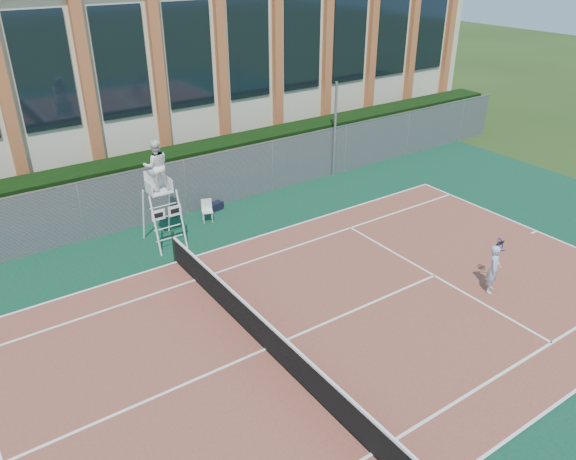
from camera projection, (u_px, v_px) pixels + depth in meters
ground at (266, 350)px, 14.69m from camera, size 120.00×120.00×0.00m
apron at (246, 330)px, 15.42m from camera, size 36.00×20.00×0.01m
tennis_court at (266, 349)px, 14.68m from camera, size 23.77×10.97×0.02m
tennis_net at (265, 333)px, 14.44m from camera, size 0.10×11.30×1.10m
fence at (136, 199)px, 20.63m from camera, size 40.00×0.06×2.20m
hedge at (125, 189)px, 21.51m from camera, size 40.00×1.40×2.20m
building at (55, 73)px, 25.94m from camera, size 45.00×10.60×8.22m
steel_pole at (335, 130)px, 24.77m from camera, size 0.12×0.12×4.27m
umpire_chair at (156, 168)px, 18.70m from camera, size 1.07×1.65×3.84m
plastic_chair at (207, 208)px, 21.32m from camera, size 0.51×0.51×0.85m
sports_bag_near at (214, 207)px, 22.24m from camera, size 0.79×0.45×0.32m
sports_bag_far at (216, 205)px, 22.53m from camera, size 0.61×0.53×0.23m
tennis_player at (494, 268)px, 16.79m from camera, size 0.94×0.73×1.58m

